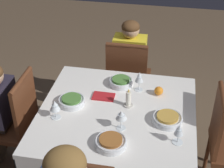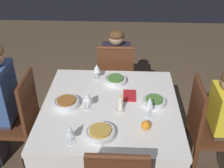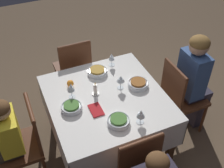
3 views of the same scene
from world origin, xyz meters
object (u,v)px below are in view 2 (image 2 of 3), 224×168
(person_child_dark, at_px, (116,66))
(bowl_south, at_px, (67,102))
(chair_south, at_px, (18,117))
(wine_glass_north, at_px, (150,103))
(bowl_north, at_px, (154,101))
(candle_centerpiece, at_px, (120,105))
(bowl_east, at_px, (100,132))
(chair_west, at_px, (116,76))
(dining_table, at_px, (110,115))
(wine_glass_south, at_px, (87,97))
(wine_glass_east, at_px, (70,131))
(orange_fruit, at_px, (146,125))
(bowl_west, at_px, (116,80))
(wine_glass_west, at_px, (97,69))
(chair_north, at_px, (207,126))
(napkin_red_folded, at_px, (130,96))

(person_child_dark, height_order, bowl_south, person_child_dark)
(chair_south, distance_m, wine_glass_north, 1.17)
(bowl_north, bearing_deg, candle_centerpiece, -69.59)
(person_child_dark, relative_size, candle_centerpiece, 6.77)
(bowl_east, distance_m, candle_centerpiece, 0.32)
(chair_west, height_order, person_child_dark, person_child_dark)
(chair_west, relative_size, candle_centerpiece, 6.20)
(chair_south, xyz_separation_m, candle_centerpiece, (0.15, 0.89, 0.27))
(bowl_south, bearing_deg, bowl_east, 41.08)
(chair_west, bearing_deg, dining_table, 89.04)
(wine_glass_south, height_order, wine_glass_east, same)
(bowl_north, height_order, orange_fruit, orange_fruit)
(person_child_dark, xyz_separation_m, orange_fruit, (1.27, 0.25, 0.21))
(wine_glass_south, height_order, orange_fruit, wine_glass_south)
(bowl_west, bearing_deg, candle_centerpiece, 7.17)
(orange_fruit, bearing_deg, wine_glass_south, -116.57)
(candle_centerpiece, bearing_deg, wine_glass_north, 76.41)
(bowl_west, height_order, wine_glass_east, wine_glass_east)
(chair_west, xyz_separation_m, wine_glass_west, (0.42, -0.16, 0.32))
(chair_north, bearing_deg, person_child_dark, 39.74)
(bowl_south, distance_m, bowl_west, 0.52)
(bowl_south, bearing_deg, chair_north, 92.75)
(chair_south, xyz_separation_m, wine_glass_north, (0.20, 1.10, 0.33))
(dining_table, distance_m, chair_south, 0.82)
(candle_centerpiece, bearing_deg, person_child_dark, -176.40)
(chair_north, relative_size, bowl_north, 4.78)
(person_child_dark, bearing_deg, chair_south, 48.02)
(person_child_dark, distance_m, bowl_east, 1.36)
(chair_north, bearing_deg, wine_glass_north, 106.98)
(bowl_west, bearing_deg, wine_glass_north, 29.85)
(wine_glass_south, bearing_deg, chair_north, 95.45)
(bowl_west, height_order, napkin_red_folded, bowl_west)
(bowl_south, xyz_separation_m, orange_fruit, (0.26, 0.61, 0.01))
(wine_glass_south, height_order, bowl_west, wine_glass_south)
(dining_table, bearing_deg, orange_fruit, 43.54)
(bowl_north, distance_m, wine_glass_north, 0.18)
(bowl_north, bearing_deg, wine_glass_west, -127.65)
(dining_table, relative_size, bowl_south, 5.45)
(bowl_south, xyz_separation_m, napkin_red_folded, (-0.15, 0.50, -0.02))
(bowl_north, relative_size, bowl_west, 0.97)
(chair_south, distance_m, person_child_dark, 1.23)
(wine_glass_west, bearing_deg, candle_centerpiece, 25.23)
(chair_south, distance_m, wine_glass_west, 0.81)
(chair_south, height_order, wine_glass_south, chair_south)
(bowl_north, bearing_deg, orange_fruit, -15.12)
(wine_glass_north, xyz_separation_m, candle_centerpiece, (-0.05, -0.21, -0.06))
(chair_north, distance_m, candle_centerpiece, 0.78)
(napkin_red_folded, bearing_deg, bowl_east, -22.46)
(bowl_west, relative_size, wine_glass_east, 1.34)
(orange_fruit, bearing_deg, dining_table, -136.46)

